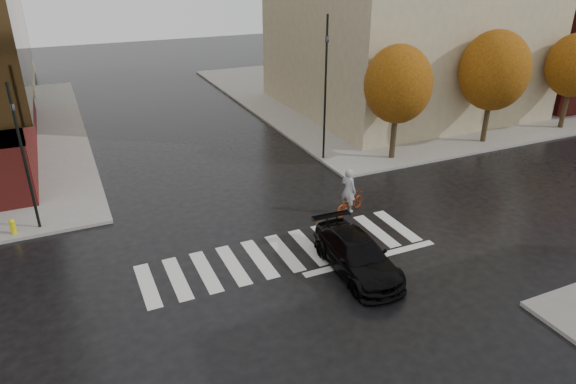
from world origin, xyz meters
The scene contains 13 objects.
ground centered at (0.00, 0.00, 0.00)m, with size 120.00×120.00×0.00m, color black.
sidewalk_ne centered at (21.00, 21.00, 0.07)m, with size 30.00×30.00×0.15m, color gray.
crosswalk centered at (0.00, 0.50, 0.01)m, with size 12.00×3.00×0.01m, color silver.
building_ne_brick centered at (33.00, 16.00, 7.15)m, with size 14.00×14.00×14.00m, color maroon.
tree_ne_a centered at (10.00, 7.40, 4.46)m, with size 3.80×3.80×6.50m.
tree_ne_b centered at (17.00, 7.40, 4.62)m, with size 4.20×4.20×6.89m.
tree_ne_c centered at (24.00, 7.40, 4.37)m, with size 3.60×3.60×6.31m.
sedan centered at (1.97, -1.80, 0.70)m, with size 1.95×4.81×1.39m, color black.
cyclist centered at (4.18, 2.50, 0.76)m, with size 2.07×1.43×2.24m.
traffic_light_nw centered at (-9.00, 6.70, 3.70)m, with size 0.19×0.17×6.39m.
traffic_light_ne centered at (6.30, 9.00, 4.82)m, with size 0.23×0.25×8.04m.
fire_hydrant centered at (-10.00, 6.50, 0.53)m, with size 0.24×0.24×0.69m.
manhole centered at (2.55, 2.00, 0.01)m, with size 0.61×0.61×0.01m, color #462A19.
Camera 1 is at (-7.26, -15.81, 11.01)m, focal length 32.00 mm.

